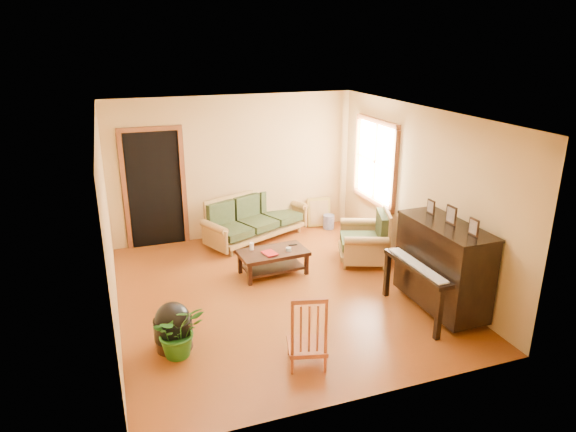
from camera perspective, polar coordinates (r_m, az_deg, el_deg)
name	(u,v)px	position (r m, az deg, el deg)	size (l,w,h in m)	color
floor	(279,292)	(7.61, -0.99, -8.49)	(5.00, 5.00, 0.00)	#682E0D
doorway	(155,190)	(9.25, -14.59, 2.83)	(1.08, 0.16, 2.05)	black
window	(375,162)	(9.06, 9.69, 5.96)	(0.12, 1.36, 1.46)	white
sofa	(256,218)	(9.38, -3.54, -0.20)	(1.97, 0.83, 0.84)	olive
coffee_table	(273,262)	(8.10, -1.67, -5.17)	(1.06, 0.58, 0.39)	black
armchair	(363,236)	(8.52, 8.35, -2.20)	(0.87, 0.91, 0.91)	olive
piano	(442,268)	(7.19, 16.78, -5.55)	(0.83, 1.42, 1.25)	black
footstool	(174,331)	(6.43, -12.60, -12.40)	(0.46, 0.46, 0.44)	black
red_chair	(307,328)	(5.89, 2.12, -12.35)	(0.43, 0.47, 0.92)	brown
leaning_frame	(319,212)	(10.07, 3.46, 0.45)	(0.45, 0.10, 0.60)	#AC9139
ceramic_crock	(329,222)	(10.03, 4.55, -0.64)	(0.22, 0.22, 0.27)	#324296
potted_plant	(178,330)	(6.23, -12.12, -12.25)	(0.61, 0.53, 0.67)	#215D1A
book	(264,255)	(7.87, -2.63, -4.31)	(0.19, 0.25, 0.02)	maroon
candle	(252,246)	(8.07, -4.07, -3.38)	(0.07, 0.07, 0.12)	white
glass_jar	(289,249)	(8.02, 0.06, -3.72)	(0.08, 0.08, 0.06)	silver
remote	(293,245)	(8.24, 0.53, -3.21)	(0.14, 0.04, 0.01)	black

